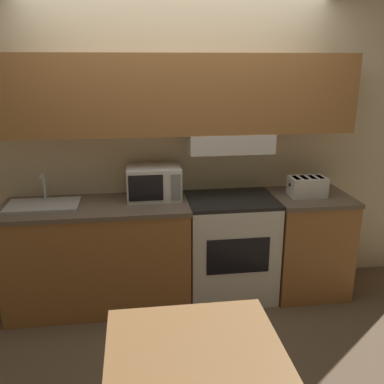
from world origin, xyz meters
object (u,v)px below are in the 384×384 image
at_px(microwave, 154,182).
at_px(dining_table, 194,368).
at_px(sink_basin, 43,205).
at_px(stove_range, 230,247).
at_px(toaster, 307,186).

distance_m(microwave, dining_table, 1.83).
xyz_separation_m(sink_basin, dining_table, (0.97, -1.67, -0.30)).
distance_m(stove_range, microwave, 0.88).
relative_size(microwave, sink_basin, 0.80).
distance_m(microwave, toaster, 1.30).
bearing_deg(stove_range, microwave, 171.22).
distance_m(stove_range, dining_table, 1.78).
relative_size(sink_basin, dining_table, 0.69).
bearing_deg(microwave, dining_table, -87.23).
bearing_deg(sink_basin, microwave, 7.05).
relative_size(toaster, dining_table, 0.39).
bearing_deg(microwave, sink_basin, -172.95).
height_order(microwave, sink_basin, microwave).
bearing_deg(toaster, microwave, 174.56).
height_order(sink_basin, dining_table, sink_basin).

